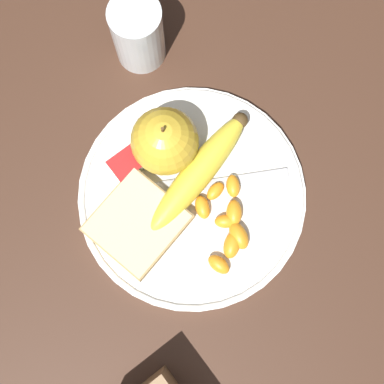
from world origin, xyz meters
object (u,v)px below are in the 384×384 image
at_px(juice_glass, 138,35).
at_px(apple, 165,141).
at_px(plate, 192,196).
at_px(banana, 199,171).
at_px(fork, 197,187).
at_px(jam_packet, 127,165).
at_px(bread_slice, 137,224).

bearing_deg(juice_glass, apple, -113.41).
relative_size(plate, juice_glass, 2.90).
distance_m(banana, fork, 0.02).
relative_size(plate, banana, 1.53).
bearing_deg(banana, jam_packet, 136.29).
distance_m(juice_glass, jam_packet, 0.17).
distance_m(plate, jam_packet, 0.09).
bearing_deg(apple, banana, -74.31).
bearing_deg(banana, plate, -146.46).
bearing_deg(bread_slice, juice_glass, 52.96).
bearing_deg(jam_packet, fork, -53.99).
bearing_deg(fork, plate, 52.34).
relative_size(juice_glass, banana, 0.53).
bearing_deg(plate, banana, 33.54).
bearing_deg(jam_packet, apple, -13.54).
xyz_separation_m(apple, banana, (0.01, -0.05, -0.02)).
bearing_deg(apple, jam_packet, 166.46).
height_order(banana, jam_packet, banana).
height_order(plate, jam_packet, jam_packet).
relative_size(plate, jam_packet, 7.26).
xyz_separation_m(juice_glass, apple, (-0.06, -0.13, 0.01)).
height_order(fork, jam_packet, jam_packet).
height_order(apple, jam_packet, apple).
xyz_separation_m(apple, jam_packet, (-0.05, 0.01, -0.03)).
xyz_separation_m(plate, banana, (0.02, 0.02, 0.02)).
distance_m(bread_slice, jam_packet, 0.08).
distance_m(apple, fork, 0.07).
xyz_separation_m(juice_glass, bread_slice, (-0.14, -0.19, -0.02)).
bearing_deg(plate, fork, 23.89).
relative_size(apple, fork, 0.50).
bearing_deg(bread_slice, plate, -8.01).
xyz_separation_m(banana, jam_packet, (-0.07, 0.06, -0.01)).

